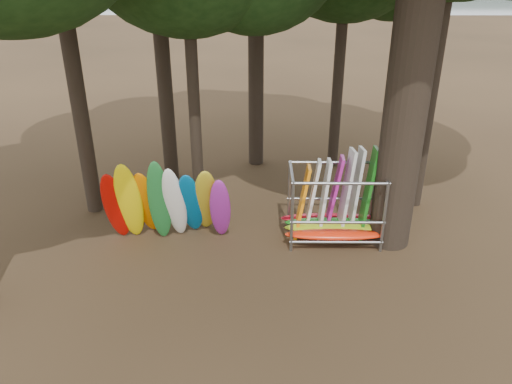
{
  "coord_description": "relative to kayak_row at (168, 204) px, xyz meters",
  "views": [
    {
      "loc": [
        0.15,
        -11.85,
        7.86
      ],
      "look_at": [
        0.05,
        1.5,
        1.4
      ],
      "focal_mm": 35.0,
      "sensor_mm": 36.0,
      "label": 1
    }
  ],
  "objects": [
    {
      "name": "lake",
      "position": [
        2.47,
        59.09,
        -1.3
      ],
      "size": [
        160.0,
        160.0,
        0.0
      ],
      "primitive_type": "plane",
      "color": "gray",
      "rests_on": "ground"
    },
    {
      "name": "ground",
      "position": [
        2.47,
        -0.91,
        -1.3
      ],
      "size": [
        120.0,
        120.0,
        0.0
      ],
      "primitive_type": "plane",
      "color": "#47331E",
      "rests_on": "ground"
    },
    {
      "name": "storage_rack",
      "position": [
        4.85,
        0.33,
        -0.28
      ],
      "size": [
        3.14,
        1.55,
        2.85
      ],
      "color": "gray",
      "rests_on": "ground"
    },
    {
      "name": "kayak_row",
      "position": [
        0.0,
        0.0,
        0.0
      ],
      "size": [
        3.71,
        2.03,
        2.97
      ],
      "color": "#C30903",
      "rests_on": "ground"
    }
  ]
}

